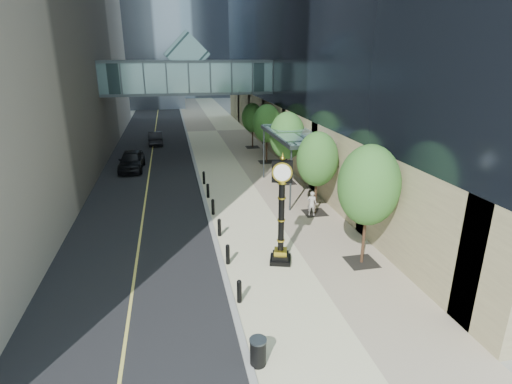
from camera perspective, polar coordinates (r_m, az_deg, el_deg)
ground at (r=16.53m, az=7.90°, el=-16.28°), size 320.00×320.00×0.00m
road at (r=53.50m, az=-14.26°, el=8.15°), size 8.00×180.00×0.02m
sidewalk at (r=53.78m, az=-5.63°, el=8.71°), size 8.00×180.00×0.06m
curb at (r=53.49m, az=-9.94°, el=8.47°), size 0.25×180.00×0.07m
skywalk at (r=40.70m, az=-9.75°, el=16.17°), size 17.00×4.20×5.80m
entrance_canopy at (r=28.41m, az=5.41°, el=8.11°), size 3.00×8.00×4.38m
bollard_row at (r=23.51m, az=-5.73°, el=-3.61°), size 0.20×16.20×0.90m
street_trees at (r=29.12m, az=5.24°, el=7.33°), size 2.80×28.55×5.76m
street_clock at (r=18.57m, az=3.63°, el=-3.76°), size 1.23×1.23×5.24m
trash_bin at (r=13.70m, az=0.29°, el=-21.96°), size 0.68×0.68×0.90m
pedestrian at (r=24.81m, az=7.98°, el=-1.64°), size 0.68×0.58×1.57m
car_near at (r=36.37m, az=-17.35°, el=4.34°), size 2.16×4.99×1.68m
car_far at (r=46.58m, az=-14.16°, el=7.53°), size 1.67×4.39×1.43m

